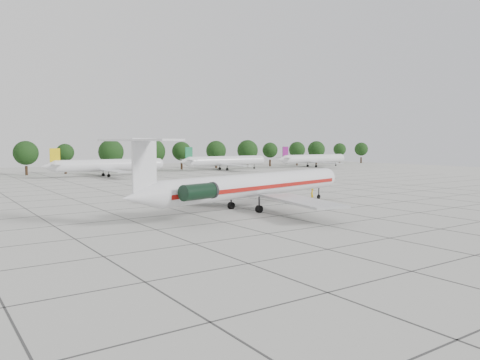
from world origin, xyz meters
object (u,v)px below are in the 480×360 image
(main_airliner, at_px, (248,185))
(bg_airliner_c, at_px, (109,165))
(bg_airliner_e, at_px, (314,159))
(bg_airliner_d, at_px, (226,161))
(ground_crew, at_px, (312,194))

(main_airliner, height_order, bg_airliner_c, main_airliner)
(main_airliner, distance_m, bg_airliner_c, 70.10)
(main_airliner, bearing_deg, bg_airliner_c, 71.98)
(bg_airliner_e, bearing_deg, bg_airliner_d, 176.88)
(ground_crew, relative_size, bg_airliner_d, 0.06)
(ground_crew, height_order, bg_airliner_e, bg_airliner_e)
(ground_crew, relative_size, bg_airliner_c, 0.06)
(ground_crew, height_order, bg_airliner_c, bg_airliner_c)
(main_airliner, bearing_deg, bg_airliner_e, 28.76)
(main_airliner, xyz_separation_m, bg_airliner_e, (82.42, 74.86, -0.34))
(bg_airliner_c, bearing_deg, ground_crew, -82.45)
(ground_crew, bearing_deg, bg_airliner_c, -118.23)
(bg_airliner_c, bearing_deg, main_airliner, -94.53)
(bg_airliner_e, bearing_deg, bg_airliner_c, -176.29)
(main_airliner, height_order, bg_airliner_e, main_airliner)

